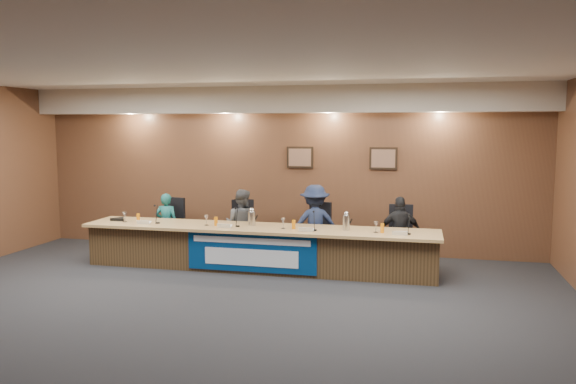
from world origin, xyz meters
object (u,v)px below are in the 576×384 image
office_chair_c (316,236)px  office_chair_d (400,240)px  panelist_a (167,224)px  carafe_right (346,223)px  panelist_c (315,224)px  office_chair_b (243,233)px  carafe_mid (252,219)px  speakerphone (119,219)px  dais_body (258,249)px  banner (251,253)px  panelist_b (241,224)px  office_chair_a (169,229)px  panelist_d (400,233)px

office_chair_c → office_chair_d: (1.50, 0.00, 0.00)m
panelist_a → carafe_right: size_ratio=4.68×
panelist_c → office_chair_c: bearing=-108.0°
office_chair_b → office_chair_c: (1.37, 0.00, 0.00)m
office_chair_c → carafe_mid: carafe_mid is taller
office_chair_c → speakerphone: size_ratio=1.50×
office_chair_b → office_chair_d: bearing=-19.4°
office_chair_d → speakerphone: speakerphone is taller
dais_body → speakerphone: speakerphone is taller
office_chair_b → office_chair_c: size_ratio=1.00×
dais_body → banner: 0.42m
banner → carafe_right: 1.64m
panelist_b → carafe_mid: bearing=127.7°
panelist_b → office_chair_d: bearing=-173.4°
banner → office_chair_a: 2.31m
panelist_a → panelist_d: 4.37m
office_chair_d → dais_body: bearing=-163.3°
carafe_right → dais_body: bearing=178.6°
panelist_b → panelist_c: bearing=-175.3°
banner → office_chair_a: banner is taller
panelist_c → speakerphone: bearing=-7.4°
office_chair_c → carafe_right: carafe_right is taller
speakerphone → panelist_d: bearing=7.4°
panelist_d → office_chair_d: 0.18m
panelist_d → office_chair_c: panelist_d is taller
office_chair_c → office_chair_a: bearing=-168.0°
dais_body → banner: banner is taller
dais_body → carafe_mid: 0.54m
office_chair_d → speakerphone: (-4.99, -0.75, 0.30)m
panelist_d → speakerphone: 5.03m
panelist_a → office_chair_d: bearing=176.6°
carafe_mid → speakerphone: bearing=-178.5°
office_chair_a → office_chair_c: bearing=11.0°
office_chair_b → office_chair_c: bearing=-19.4°
panelist_a → office_chair_b: size_ratio=2.48×
panelist_a → office_chair_d: 4.37m
dais_body → panelist_c: (0.87, 0.64, 0.36)m
panelist_b → office_chair_b: (0.00, 0.10, -0.17)m
panelist_c → banner: bearing=32.4°
panelist_c → carafe_mid: bearing=12.4°
office_chair_c → speakerphone: speakerphone is taller
banner → panelist_b: size_ratio=1.69×
panelist_a → panelist_c: panelist_c is taller
office_chair_c → panelist_c: bearing=-78.0°
carafe_right → office_chair_d: bearing=42.3°
carafe_mid → panelist_b: bearing=123.1°
office_chair_a → carafe_right: size_ratio=1.88×
dais_body → office_chair_d: size_ratio=12.50×
banner → office_chair_d: (2.37, 1.15, 0.10)m
dais_body → panelist_d: panelist_d is taller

